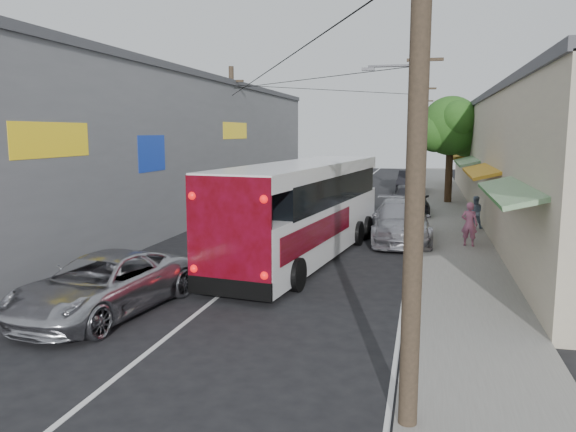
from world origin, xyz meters
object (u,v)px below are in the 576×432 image
coach_bus (305,209)px  pedestrian_far (475,212)px  parked_car_far (411,182)px  pedestrian_near (469,224)px  parked_car_mid (410,199)px  parked_suv (401,221)px  jeepney (102,285)px

coach_bus → pedestrian_far: 9.57m
parked_car_far → pedestrian_near: size_ratio=2.92×
coach_bus → pedestrian_near: 6.51m
parked_car_far → parked_car_mid: bearing=-86.3°
pedestrian_far → parked_car_far: bearing=-82.0°
parked_suv → jeepney: bearing=-124.5°
coach_bus → pedestrian_far: bearing=56.2°
parked_car_mid → parked_car_far: size_ratio=0.98×
coach_bus → parked_car_mid: coach_bus is taller
parked_suv → parked_car_mid: bearing=85.2°
jeepney → parked_car_far: parked_car_far is taller
coach_bus → parked_suv: bearing=58.7°
jeepney → pedestrian_near: pedestrian_near is taller
parked_suv → parked_car_mid: 7.89m
jeepney → parked_suv: (6.68, 11.19, 0.10)m
parked_car_far → pedestrian_near: (2.69, -20.12, 0.15)m
pedestrian_near → parked_suv: bearing=-3.9°
coach_bus → pedestrian_far: size_ratio=8.16×
parked_car_mid → jeepney: bearing=-113.7°
parked_suv → pedestrian_near: size_ratio=3.38×
coach_bus → parked_car_mid: (3.30, 11.79, -0.93)m
coach_bus → parked_suv: (3.15, 3.90, -0.92)m
pedestrian_near → parked_car_mid: bearing=-57.9°
parked_car_mid → pedestrian_far: bearing=-61.1°
coach_bus → parked_car_mid: 12.28m
jeepney → parked_car_mid: (6.83, 19.07, 0.09)m
parked_suv → parked_car_far: parked_suv is taller
jeepney → pedestrian_near: bearing=55.5°
coach_bus → parked_car_far: bearing=90.0°
parked_car_mid → parked_car_far: parked_car_mid is taller
jeepney → parked_suv: parked_suv is taller
parked_car_far → pedestrian_far: bearing=-76.0°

